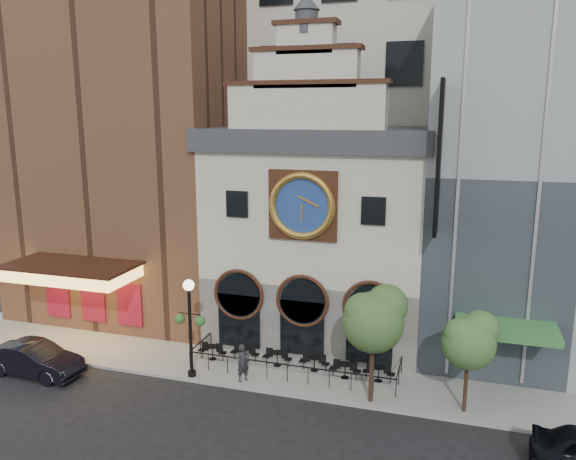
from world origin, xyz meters
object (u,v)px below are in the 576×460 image
at_px(bistro_2, 277,357).
at_px(bistro_3, 314,362).
at_px(bistro_1, 245,353).
at_px(lamppost, 190,317).
at_px(bistro_5, 379,372).
at_px(tree_right, 470,339).
at_px(bistro_0, 212,351).
at_px(tree_left, 374,317).
at_px(bistro_4, 345,369).
at_px(car_left, 35,359).
at_px(pedestrian, 243,363).

distance_m(bistro_2, bistro_3, 2.01).
xyz_separation_m(bistro_1, lamppost, (-1.93, -2.39, 2.67)).
bearing_deg(bistro_5, bistro_2, 178.17).
bearing_deg(tree_right, bistro_2, 168.80).
height_order(bistro_0, tree_left, tree_left).
bearing_deg(tree_left, bistro_0, 167.91).
height_order(bistro_0, lamppost, lamppost).
xyz_separation_m(bistro_4, lamppost, (-7.43, -2.03, 2.67)).
bearing_deg(bistro_0, bistro_5, 0.65).
bearing_deg(bistro_3, bistro_2, -179.48).
bearing_deg(car_left, bistro_3, -69.40).
height_order(bistro_5, car_left, car_left).
xyz_separation_m(bistro_0, bistro_2, (3.57, 0.27, 0.00)).
bearing_deg(lamppost, bistro_3, 22.62).
distance_m(bistro_0, bistro_4, 7.25).
xyz_separation_m(bistro_4, tree_right, (5.74, -1.54, 2.94)).
xyz_separation_m(bistro_1, car_left, (-9.78, -4.32, 0.23)).
xyz_separation_m(bistro_3, pedestrian, (-3.10, -2.09, 0.48)).
height_order(pedestrian, tree_right, tree_right).
xyz_separation_m(bistro_5, tree_right, (4.09, -1.69, 2.94)).
xyz_separation_m(bistro_4, bistro_5, (1.65, 0.16, 0.00)).
relative_size(bistro_3, lamppost, 0.31).
bearing_deg(bistro_1, bistro_0, -170.17).
height_order(bistro_5, tree_left, tree_left).
height_order(bistro_2, bistro_3, same).
xyz_separation_m(car_left, pedestrian, (10.52, 2.21, 0.25)).
bearing_deg(tree_right, tree_left, -175.72).
height_order(bistro_0, bistro_2, same).
relative_size(bistro_3, bistro_4, 1.00).
bearing_deg(pedestrian, tree_right, -53.10).
xyz_separation_m(bistro_2, tree_right, (9.42, -1.86, 2.94)).
distance_m(bistro_0, bistro_5, 8.91).
relative_size(bistro_0, tree_right, 0.34).
relative_size(bistro_3, bistro_5, 1.00).
height_order(bistro_1, lamppost, lamppost).
distance_m(bistro_5, car_left, 17.43).
distance_m(bistro_1, bistro_2, 1.83).
bearing_deg(bistro_1, bistro_2, -0.98).
relative_size(bistro_5, pedestrian, 0.84).
bearing_deg(tree_right, bistro_5, 157.49).
bearing_deg(car_left, bistro_2, -66.67).
bearing_deg(pedestrian, bistro_5, -37.74).
relative_size(bistro_0, tree_left, 0.29).
relative_size(bistro_2, bistro_4, 1.00).
relative_size(bistro_0, bistro_2, 1.00).
bearing_deg(bistro_1, pedestrian, -70.77).
height_order(bistro_2, tree_left, tree_left).
distance_m(bistro_3, bistro_5, 3.33).
bearing_deg(bistro_4, tree_right, -14.97).
distance_m(car_left, tree_left, 17.37).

